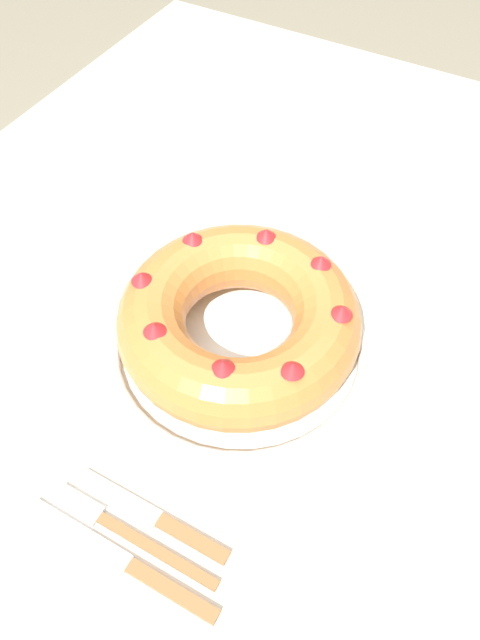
{
  "coord_description": "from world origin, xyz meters",
  "views": [
    {
      "loc": [
        -0.46,
        -0.24,
        1.44
      ],
      "look_at": [
        -0.03,
        -0.0,
        0.81
      ],
      "focal_mm": 35.0,
      "sensor_mm": 36.0,
      "label": 1
    }
  ],
  "objects": [
    {
      "name": "napkin",
      "position": [
        0.25,
        0.06,
        0.75
      ],
      "size": [
        0.16,
        0.11,
        0.0
      ],
      "primitive_type": "cube",
      "rotation": [
        0.0,
        0.0,
        0.0
      ],
      "color": "#B2D1B7",
      "rests_on": "dining_table"
    },
    {
      "name": "cake_knife",
      "position": [
        -0.28,
        -0.04,
        0.75
      ],
      "size": [
        0.02,
        0.2,
        0.01
      ],
      "rotation": [
        0.0,
        0.0,
        0.07
      ],
      "color": "#936038",
      "rests_on": "dining_table"
    },
    {
      "name": "ground_plane",
      "position": [
        0.0,
        0.0,
        0.0
      ],
      "size": [
        8.0,
        8.0,
        0.0
      ],
      "primitive_type": "plane",
      "color": "gray"
    },
    {
      "name": "dining_table",
      "position": [
        0.0,
        0.0,
        0.68
      ],
      "size": [
        1.6,
        1.28,
        0.74
      ],
      "color": "beige",
      "rests_on": "ground_plane"
    },
    {
      "name": "serving_knife",
      "position": [
        -0.34,
        -0.04,
        0.75
      ],
      "size": [
        0.02,
        0.25,
        0.01
      ],
      "rotation": [
        0.0,
        0.0,
        0.07
      ],
      "color": "#936038",
      "rests_on": "dining_table"
    },
    {
      "name": "bundt_cake",
      "position": [
        -0.03,
        -0.0,
        0.81
      ],
      "size": [
        0.32,
        0.32,
        0.1
      ],
      "color": "#C67538",
      "rests_on": "serving_dish"
    },
    {
      "name": "fork",
      "position": [
        -0.31,
        -0.01,
        0.75
      ],
      "size": [
        0.02,
        0.22,
        0.01
      ],
      "rotation": [
        0.0,
        0.0,
        -0.03
      ],
      "color": "#936038",
      "rests_on": "dining_table"
    },
    {
      "name": "serving_dish",
      "position": [
        -0.03,
        -0.0,
        0.76
      ],
      "size": [
        0.35,
        0.35,
        0.03
      ],
      "color": "white",
      "rests_on": "dining_table"
    }
  ]
}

